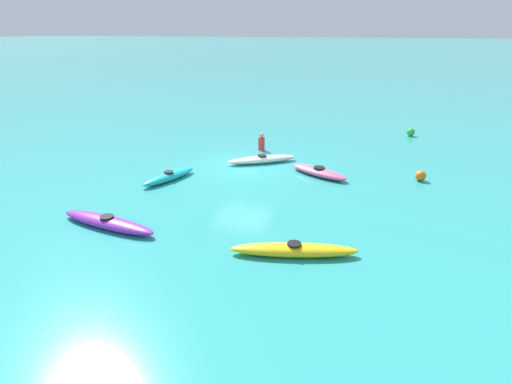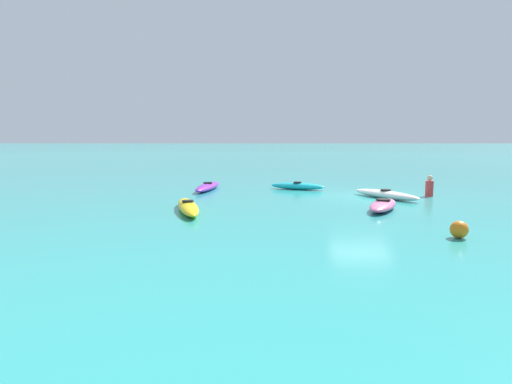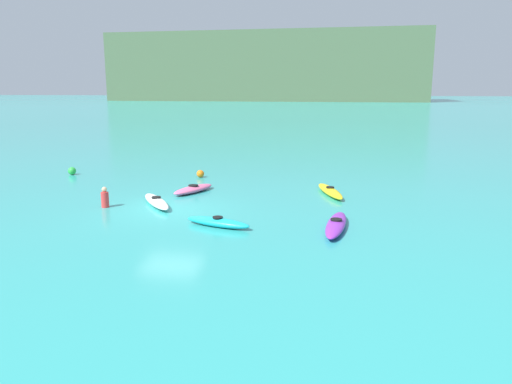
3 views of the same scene
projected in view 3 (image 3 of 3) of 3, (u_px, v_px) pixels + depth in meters
name	position (u px, v px, depth m)	size (l,w,h in m)	color
ground_plane	(170.00, 209.00, 20.29)	(600.00, 600.00, 0.00)	teal
headland_cliff	(268.00, 68.00, 194.43)	(120.06, 37.77, 25.42)	#4C6042
kayak_yellow	(330.00, 191.00, 23.11)	(1.58, 3.46, 0.37)	yellow
kayak_white	(156.00, 201.00, 20.99)	(2.33, 2.99, 0.37)	white
kayak_pink	(193.00, 189.00, 23.54)	(1.77, 2.72, 0.37)	pink
kayak_purple	(336.00, 225.00, 17.45)	(1.02, 3.56, 0.37)	purple
kayak_cyan	(218.00, 222.00, 17.74)	(2.66, 1.37, 0.37)	#19B7C6
buoy_orange	(200.00, 174.00, 27.48)	(0.42, 0.42, 0.42)	orange
buoy_green	(72.00, 171.00, 28.34)	(0.45, 0.45, 0.45)	green
person_near_shore	(105.00, 198.00, 20.57)	(0.34, 0.34, 0.88)	red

